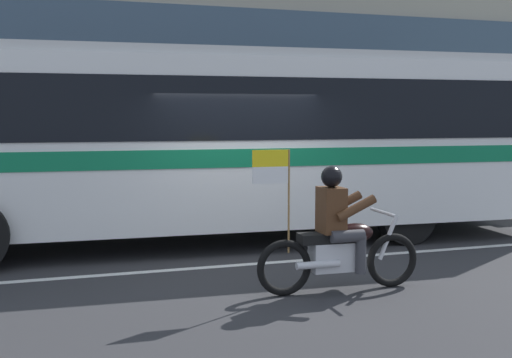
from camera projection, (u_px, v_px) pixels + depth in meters
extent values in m
plane|color=#2B2B2D|center=(237.00, 256.00, 9.90)|extent=(60.00, 60.00, 0.00)
cube|color=gray|center=(176.00, 206.00, 14.73)|extent=(28.00, 3.80, 0.15)
cube|color=silver|center=(248.00, 264.00, 9.33)|extent=(26.60, 0.14, 0.01)
cube|color=#384C60|center=(160.00, 32.00, 16.07)|extent=(25.76, 0.10, 1.40)
cube|color=white|center=(206.00, 142.00, 10.81)|extent=(11.72, 3.05, 2.70)
cube|color=black|center=(206.00, 109.00, 10.75)|extent=(10.79, 3.05, 0.96)
cube|color=#0F7247|center=(206.00, 154.00, 10.83)|extent=(11.49, 3.07, 0.28)
cube|color=silver|center=(205.00, 58.00, 10.67)|extent=(11.48, 2.92, 0.16)
cylinder|color=black|center=(406.00, 214.00, 10.78)|extent=(1.04, 0.30, 1.04)
torus|color=black|center=(392.00, 260.00, 8.10)|extent=(0.69, 0.11, 0.69)
torus|color=black|center=(284.00, 268.00, 7.69)|extent=(0.69, 0.11, 0.69)
cube|color=silver|center=(336.00, 256.00, 7.87)|extent=(0.65, 0.30, 0.36)
ellipsoid|color=black|center=(355.00, 233.00, 7.92)|extent=(0.49, 0.29, 0.24)
cube|color=black|center=(321.00, 238.00, 7.79)|extent=(0.57, 0.27, 0.12)
cylinder|color=silver|center=(388.00, 237.00, 8.05)|extent=(0.28, 0.06, 0.58)
cylinder|color=silver|center=(383.00, 212.00, 8.00)|extent=(0.06, 0.64, 0.04)
cylinder|color=silver|center=(318.00, 265.00, 7.64)|extent=(0.55, 0.10, 0.09)
cube|color=#4C2D19|center=(331.00, 210.00, 7.80)|extent=(0.29, 0.37, 0.56)
sphere|color=black|center=(332.00, 177.00, 7.75)|extent=(0.26, 0.26, 0.26)
cylinder|color=#38383D|center=(336.00, 231.00, 8.04)|extent=(0.42, 0.16, 0.15)
cylinder|color=#38383D|center=(348.00, 249.00, 8.11)|extent=(0.13, 0.13, 0.46)
cylinder|color=#38383D|center=(348.00, 236.00, 7.69)|extent=(0.42, 0.16, 0.15)
cylinder|color=#38383D|center=(361.00, 255.00, 7.77)|extent=(0.13, 0.13, 0.46)
cylinder|color=#4C2D19|center=(343.00, 204.00, 8.05)|extent=(0.52, 0.12, 0.32)
cylinder|color=#4C2D19|center=(356.00, 208.00, 7.67)|extent=(0.52, 0.12, 0.32)
cylinder|color=olive|center=(288.00, 202.00, 7.63)|extent=(0.02, 0.02, 1.25)
cube|color=yellow|center=(270.00, 158.00, 7.51)|extent=(0.44, 0.03, 0.20)
cube|color=white|center=(270.00, 175.00, 7.53)|extent=(0.44, 0.03, 0.20)
cylinder|color=gold|center=(285.00, 192.00, 14.47)|extent=(0.22, 0.22, 0.58)
sphere|color=gold|center=(285.00, 176.00, 14.43)|extent=(0.20, 0.20, 0.20)
cylinder|color=gold|center=(287.00, 191.00, 14.33)|extent=(0.09, 0.10, 0.09)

